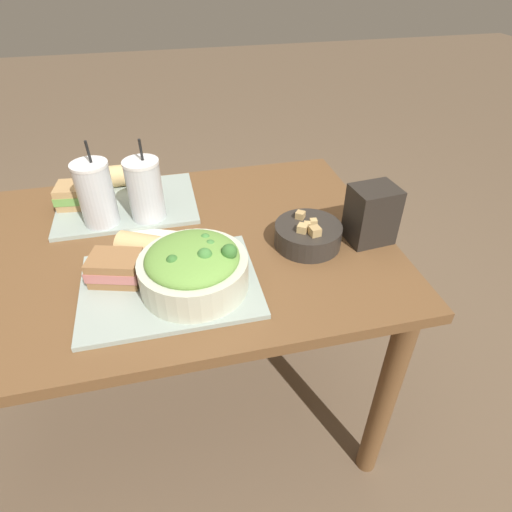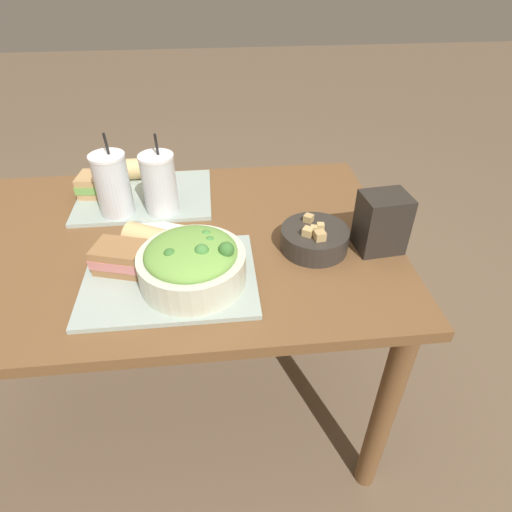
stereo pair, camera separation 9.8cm
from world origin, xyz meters
name	(u,v)px [view 1 (the left image)]	position (x,y,z in m)	size (l,w,h in m)	color
ground_plane	(175,408)	(0.00, 0.00, 0.00)	(12.00, 12.00, 0.00)	brown
dining_table	(149,277)	(0.00, 0.00, 0.62)	(1.30, 0.81, 0.73)	brown
tray_near	(170,285)	(0.06, -0.18, 0.73)	(0.40, 0.30, 0.01)	#99A89E
tray_far	(127,204)	(-0.04, 0.23, 0.73)	(0.40, 0.30, 0.01)	#99A89E
salad_bowl	(194,267)	(0.11, -0.20, 0.79)	(0.24, 0.24, 0.12)	beige
soup_bowl	(308,234)	(0.42, -0.09, 0.76)	(0.17, 0.17, 0.08)	#2D2823
sandwich_near	(116,268)	(-0.06, -0.13, 0.77)	(0.14, 0.12, 0.06)	olive
baguette_near	(141,247)	(0.00, -0.07, 0.77)	(0.13, 0.11, 0.07)	tan
sandwich_far	(78,195)	(-0.17, 0.24, 0.77)	(0.13, 0.10, 0.06)	tan
baguette_far	(120,176)	(-0.06, 0.34, 0.77)	(0.10, 0.07, 0.07)	tan
drink_cup_dark	(96,196)	(-0.10, 0.13, 0.82)	(0.10, 0.10, 0.24)	silver
drink_cup_red	(145,192)	(0.02, 0.13, 0.82)	(0.10, 0.10, 0.23)	silver
chip_bag	(372,214)	(0.58, -0.10, 0.80)	(0.12, 0.10, 0.15)	#28231E
napkin_folded	(151,240)	(0.02, 0.02, 0.73)	(0.17, 0.15, 0.00)	silver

